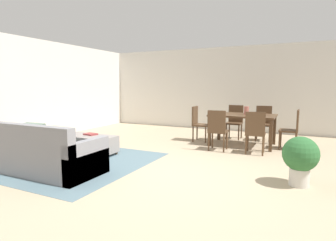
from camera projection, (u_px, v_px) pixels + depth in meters
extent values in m
plane|color=tan|center=(166.00, 173.00, 4.66)|extent=(10.80, 10.80, 0.00)
cube|color=silver|center=(234.00, 89.00, 8.96)|extent=(9.00, 0.12, 2.70)
cube|color=silver|center=(13.00, 90.00, 6.89)|extent=(0.12, 11.00, 2.70)
cube|color=slate|center=(68.00, 161.00, 5.37)|extent=(3.00, 2.80, 0.01)
cube|color=gray|center=(41.00, 159.00, 4.77)|extent=(2.21, 0.91, 0.42)
cube|color=gray|center=(20.00, 138.00, 4.38)|extent=(2.21, 0.16, 0.44)
cube|color=gray|center=(2.00, 147.00, 5.21)|extent=(0.14, 0.91, 0.62)
cube|color=gray|center=(87.00, 160.00, 4.31)|extent=(0.14, 0.91, 0.62)
cube|color=gray|center=(11.00, 136.00, 4.86)|extent=(0.33, 0.11, 0.33)
cube|color=slate|center=(35.00, 135.00, 4.64)|extent=(0.42, 0.16, 0.42)
cube|color=tan|center=(60.00, 139.00, 4.38)|extent=(0.40, 0.13, 0.40)
cube|color=gray|center=(89.00, 143.00, 5.91)|extent=(1.19, 0.56, 0.34)
cylinder|color=#513823|center=(78.00, 148.00, 6.38)|extent=(0.05, 0.05, 0.06)
cylinder|color=#513823|center=(116.00, 153.00, 5.91)|extent=(0.05, 0.05, 0.06)
cylinder|color=#513823|center=(62.00, 152.00, 5.97)|extent=(0.05, 0.05, 0.06)
cylinder|color=#513823|center=(103.00, 158.00, 5.50)|extent=(0.05, 0.05, 0.06)
cylinder|color=brown|center=(3.00, 146.00, 5.43)|extent=(0.04, 0.04, 0.55)
cube|color=#513823|center=(243.00, 115.00, 6.75)|extent=(1.53, 0.98, 0.04)
cube|color=#513823|center=(219.00, 127.00, 7.49)|extent=(0.07, 0.07, 0.72)
cube|color=#513823|center=(274.00, 130.00, 6.88)|extent=(0.07, 0.07, 0.72)
cube|color=#513823|center=(209.00, 131.00, 6.72)|extent=(0.07, 0.07, 0.72)
cube|color=#513823|center=(271.00, 136.00, 6.11)|extent=(0.07, 0.07, 0.72)
cube|color=#513823|center=(218.00, 131.00, 6.26)|extent=(0.42, 0.42, 0.04)
cube|color=#513823|center=(217.00, 121.00, 6.07)|extent=(0.40, 0.06, 0.47)
cylinder|color=#513823|center=(212.00, 139.00, 6.51)|extent=(0.04, 0.04, 0.41)
cylinder|color=#513823|center=(227.00, 140.00, 6.38)|extent=(0.04, 0.04, 0.41)
cylinder|color=#513823|center=(209.00, 142.00, 6.20)|extent=(0.04, 0.04, 0.41)
cylinder|color=#513823|center=(224.00, 143.00, 6.07)|extent=(0.04, 0.04, 0.41)
cube|color=#513823|center=(255.00, 134.00, 5.94)|extent=(0.43, 0.43, 0.04)
cube|color=#513823|center=(255.00, 123.00, 5.74)|extent=(0.40, 0.07, 0.47)
cylinder|color=#513823|center=(248.00, 142.00, 6.19)|extent=(0.04, 0.04, 0.41)
cylinder|color=#513823|center=(264.00, 143.00, 6.06)|extent=(0.04, 0.04, 0.41)
cylinder|color=#513823|center=(246.00, 145.00, 5.87)|extent=(0.04, 0.04, 0.41)
cylinder|color=#513823|center=(263.00, 146.00, 5.75)|extent=(0.04, 0.04, 0.41)
cube|color=#513823|center=(234.00, 123.00, 7.61)|extent=(0.41, 0.41, 0.04)
cube|color=#513823|center=(236.00, 114.00, 7.73)|extent=(0.40, 0.05, 0.47)
cylinder|color=#513823|center=(239.00, 133.00, 7.41)|extent=(0.04, 0.04, 0.41)
cylinder|color=#513823|center=(226.00, 132.00, 7.56)|extent=(0.04, 0.04, 0.41)
cylinder|color=#513823|center=(241.00, 131.00, 7.71)|extent=(0.04, 0.04, 0.41)
cylinder|color=#513823|center=(229.00, 130.00, 7.86)|extent=(0.04, 0.04, 0.41)
cube|color=#513823|center=(263.00, 125.00, 7.33)|extent=(0.43, 0.43, 0.04)
cube|color=#513823|center=(264.00, 115.00, 7.46)|extent=(0.40, 0.07, 0.47)
cylinder|color=#513823|center=(269.00, 135.00, 7.14)|extent=(0.04, 0.04, 0.41)
cylinder|color=#513823|center=(256.00, 134.00, 7.27)|extent=(0.04, 0.04, 0.41)
cylinder|color=#513823|center=(270.00, 133.00, 7.45)|extent=(0.04, 0.04, 0.41)
cylinder|color=#513823|center=(257.00, 132.00, 7.58)|extent=(0.04, 0.04, 0.41)
cube|color=#513823|center=(289.00, 131.00, 6.36)|extent=(0.41, 0.41, 0.04)
cube|color=#513823|center=(298.00, 120.00, 6.25)|extent=(0.05, 0.40, 0.47)
cylinder|color=#513823|center=(279.00, 141.00, 6.32)|extent=(0.04, 0.04, 0.41)
cylinder|color=#513823|center=(281.00, 138.00, 6.62)|extent=(0.04, 0.04, 0.41)
cylinder|color=#513823|center=(296.00, 142.00, 6.16)|extent=(0.04, 0.04, 0.41)
cylinder|color=#513823|center=(296.00, 140.00, 6.46)|extent=(0.04, 0.04, 0.41)
cube|color=#513823|center=(201.00, 125.00, 7.27)|extent=(0.41, 0.41, 0.04)
cube|color=#513823|center=(195.00, 115.00, 7.31)|extent=(0.05, 0.40, 0.47)
cylinder|color=#513823|center=(209.00, 133.00, 7.38)|extent=(0.04, 0.04, 0.41)
cylinder|color=#513823|center=(206.00, 135.00, 7.08)|extent=(0.04, 0.04, 0.41)
cylinder|color=#513823|center=(197.00, 132.00, 7.52)|extent=(0.04, 0.04, 0.41)
cylinder|color=#513823|center=(193.00, 134.00, 7.21)|extent=(0.04, 0.04, 0.41)
cylinder|color=#B26659|center=(246.00, 110.00, 6.71)|extent=(0.12, 0.12, 0.20)
cube|color=maroon|center=(91.00, 134.00, 5.96)|extent=(0.28, 0.23, 0.03)
cylinder|color=beige|center=(299.00, 177.00, 4.05)|extent=(0.28, 0.28, 0.26)
sphere|color=#2D6633|center=(301.00, 154.00, 4.00)|extent=(0.51, 0.51, 0.51)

